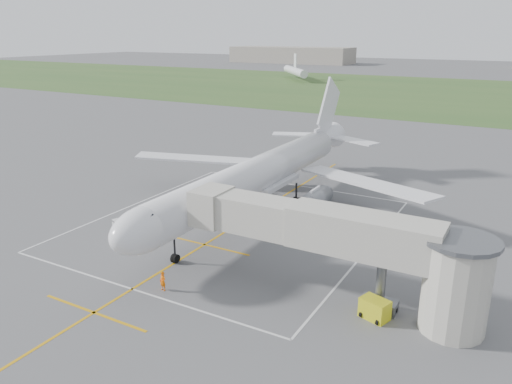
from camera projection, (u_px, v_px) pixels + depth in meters
The scene contains 11 objects.
ground at pixel (256, 213), 56.24m from camera, with size 700.00×700.00×0.00m, color #4E4E50.
grass_strip at pixel (450, 94), 164.02m from camera, with size 700.00×120.00×0.02m, color #325425.
apron_markings at pixel (228, 230), 51.41m from camera, with size 28.20×60.00×0.01m.
airliner at pixel (259, 174), 55.51m from camera, with size 38.93×46.75×13.52m.
jet_bridge at pixel (352, 245), 36.24m from camera, with size 23.40×5.00×7.20m.
gpu_unit at pixel (375, 309), 35.42m from camera, with size 2.29×1.90×1.49m.
baggage_cart at pixel (123, 228), 49.97m from camera, with size 2.51×2.00×1.52m.
ramp_worker_nose at pixel (163, 281), 39.25m from camera, with size 0.57×0.38×1.58m, color #FF6708.
ramp_worker_wing at pixel (214, 194), 60.06m from camera, with size 0.84×0.65×1.73m, color #FC5B07.
distant_hangars at pixel (461, 58), 282.09m from camera, with size 345.00×49.00×12.00m.
distant_aircraft at pixel (490, 76), 187.37m from camera, with size 174.72×50.13×8.85m.
Camera 1 is at (25.96, -45.97, 19.52)m, focal length 35.00 mm.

